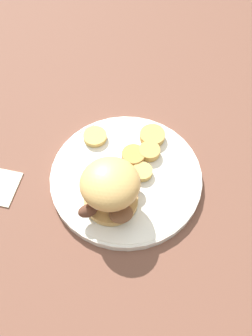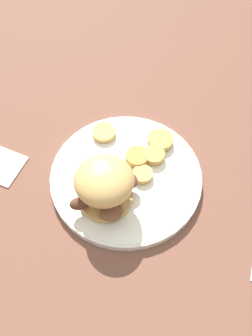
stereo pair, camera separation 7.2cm
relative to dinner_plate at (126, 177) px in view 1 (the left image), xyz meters
name	(u,v)px [view 1 (the left image)]	position (x,y,z in m)	size (l,w,h in m)	color
ground_plane	(126,180)	(0.00, 0.00, -0.01)	(4.00, 4.00, 0.00)	brown
dinner_plate	(126,177)	(0.00, 0.00, 0.00)	(0.29, 0.29, 0.02)	white
sandwich	(110,188)	(0.06, 0.02, 0.06)	(0.14, 0.12, 0.09)	tan
potato_round_0	(152,136)	(-0.10, -0.02, 0.01)	(0.05, 0.05, 0.01)	tan
potato_round_1	(133,155)	(-0.04, -0.02, 0.01)	(0.05, 0.05, 0.01)	#BC8942
potato_round_2	(142,172)	(-0.02, 0.02, 0.01)	(0.04, 0.04, 0.01)	tan
potato_round_3	(149,151)	(-0.07, 0.00, 0.02)	(0.04, 0.04, 0.01)	tan
potato_round_4	(95,137)	(-0.02, -0.10, 0.01)	(0.05, 0.05, 0.01)	tan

